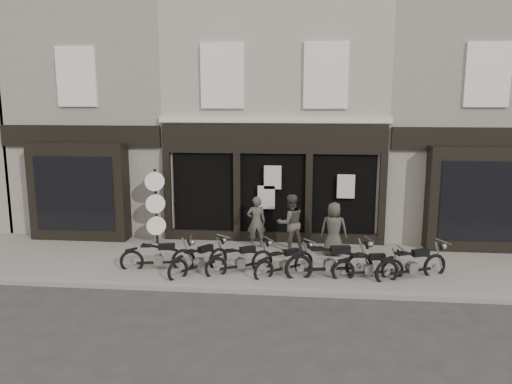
# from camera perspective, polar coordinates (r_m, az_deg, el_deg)

# --- Properties ---
(ground_plane) EXTENTS (90.00, 90.00, 0.00)m
(ground_plane) POSITION_cam_1_polar(r_m,az_deg,el_deg) (13.64, 1.04, -9.53)
(ground_plane) COLOR #2D2B28
(ground_plane) RESTS_ON ground
(pavement) EXTENTS (30.00, 4.20, 0.12)m
(pavement) POSITION_cam_1_polar(r_m,az_deg,el_deg) (14.46, 1.34, -8.09)
(pavement) COLOR slate
(pavement) RESTS_ON ground_plane
(kerb) EXTENTS (30.00, 0.25, 0.13)m
(kerb) POSITION_cam_1_polar(r_m,az_deg,el_deg) (12.45, 0.55, -11.21)
(kerb) COLOR gray
(kerb) RESTS_ON ground_plane
(central_building) EXTENTS (7.30, 6.22, 8.34)m
(central_building) POSITION_cam_1_polar(r_m,az_deg,el_deg) (18.76, 2.61, 8.70)
(central_building) COLOR #A1998A
(central_building) RESTS_ON ground
(neighbour_left) EXTENTS (5.60, 6.73, 8.34)m
(neighbour_left) POSITION_cam_1_polar(r_m,az_deg,el_deg) (20.09, -16.00, 8.31)
(neighbour_left) COLOR gray
(neighbour_left) RESTS_ON ground
(neighbour_right) EXTENTS (5.60, 6.73, 8.34)m
(neighbour_right) POSITION_cam_1_polar(r_m,az_deg,el_deg) (19.41, 21.86, 7.90)
(neighbour_right) COLOR gray
(neighbour_right) RESTS_ON ground
(motorcycle_0) EXTENTS (2.05, 0.66, 0.99)m
(motorcycle_0) POSITION_cam_1_polar(r_m,az_deg,el_deg) (14.01, -11.06, -7.48)
(motorcycle_0) COLOR black
(motorcycle_0) RESTS_ON ground
(motorcycle_1) EXTENTS (1.46, 1.68, 0.96)m
(motorcycle_1) POSITION_cam_1_polar(r_m,az_deg,el_deg) (13.58, -6.49, -7.98)
(motorcycle_1) COLOR black
(motorcycle_1) RESTS_ON ground
(motorcycle_2) EXTENTS (1.77, 1.24, 0.95)m
(motorcycle_2) POSITION_cam_1_polar(r_m,az_deg,el_deg) (13.52, -1.80, -8.03)
(motorcycle_2) COLOR black
(motorcycle_2) RESTS_ON ground
(motorcycle_3) EXTENTS (1.62, 1.35, 0.91)m
(motorcycle_3) POSITION_cam_1_polar(r_m,az_deg,el_deg) (13.39, 3.32, -8.28)
(motorcycle_3) COLOR black
(motorcycle_3) RESTS_ON ground
(motorcycle_4) EXTENTS (2.33, 0.85, 1.13)m
(motorcycle_4) POSITION_cam_1_polar(r_m,az_deg,el_deg) (13.26, 8.48, -8.18)
(motorcycle_4) COLOR black
(motorcycle_4) RESTS_ON ground
(motorcycle_5) EXTENTS (1.89, 0.63, 0.91)m
(motorcycle_5) POSITION_cam_1_polar(r_m,az_deg,el_deg) (13.39, 12.77, -8.53)
(motorcycle_5) COLOR black
(motorcycle_5) RESTS_ON ground
(motorcycle_6) EXTENTS (2.00, 1.16, 1.03)m
(motorcycle_6) POSITION_cam_1_polar(r_m,az_deg,el_deg) (13.68, 17.41, -8.15)
(motorcycle_6) COLOR black
(motorcycle_6) RESTS_ON ground
(man_left) EXTENTS (0.65, 0.50, 1.61)m
(man_left) POSITION_cam_1_polar(r_m,az_deg,el_deg) (15.54, 0.04, -3.43)
(man_left) COLOR #443E37
(man_left) RESTS_ON pavement
(man_centre) EXTENTS (1.05, 0.95, 1.76)m
(man_centre) POSITION_cam_1_polar(r_m,az_deg,el_deg) (15.16, 3.95, -3.54)
(man_centre) COLOR #463F38
(man_centre) RESTS_ON pavement
(man_right) EXTENTS (0.83, 0.59, 1.60)m
(man_right) POSITION_cam_1_polar(r_m,az_deg,el_deg) (14.91, 8.88, -4.19)
(man_right) COLOR #3B3831
(man_right) RESTS_ON pavement
(advert_sign_post) EXTENTS (0.58, 0.40, 2.53)m
(advert_sign_post) POSITION_cam_1_polar(r_m,az_deg,el_deg) (16.14, -11.36, -2.00)
(advert_sign_post) COLOR black
(advert_sign_post) RESTS_ON ground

